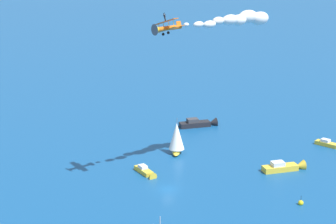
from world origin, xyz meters
name	(u,v)px	position (x,y,z in m)	size (l,w,h in m)	color
ground_plane	(168,189)	(0.00, 0.00, 0.00)	(2000.00, 2000.00, 0.00)	navy
motorboat_far_stbd	(331,144)	(6.39, -49.26, 0.59)	(7.69, 4.71, 2.18)	gold
sailboat_inshore	(177,138)	(19.32, -11.88, 4.08)	(6.91, 5.45, 8.93)	gold
motorboat_offshore	(286,167)	(-1.89, -29.44, 0.80)	(4.29, 10.54, 2.97)	gold
motorboat_trailing	(200,123)	(35.97, -27.55, 0.83)	(4.61, 10.96, 3.09)	black
motorboat_outer_ring_a	(146,172)	(10.09, 0.64, 0.58)	(7.59, 2.48, 2.17)	gold
marker_buoy	(301,203)	(-19.01, -20.94, 0.39)	(1.10, 1.10, 2.10)	yellow
biplane_lead	(167,28)	(-0.01, 0.29, 35.18)	(7.50, 7.02, 3.96)	orange
wingwalker_lead	(165,17)	(0.64, 0.43, 37.27)	(0.98, 0.29, 1.77)	black
smoke_trail_lead	(242,19)	(3.97, -19.90, 34.97)	(7.37, 23.72, 4.43)	silver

